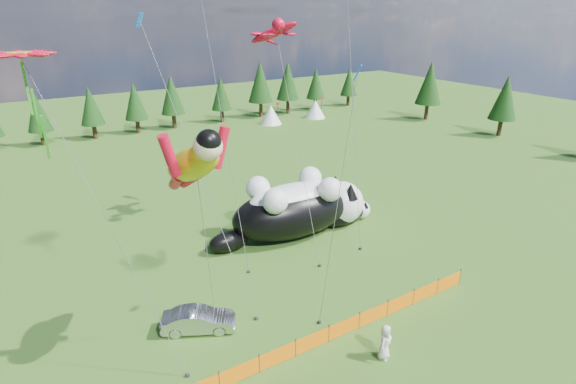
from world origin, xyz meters
The scene contains 13 objects.
ground centered at (0.00, 0.00, 0.00)m, with size 160.00×160.00×0.00m, color #163B0A.
safety_fence centered at (0.00, -3.00, 0.50)m, with size 22.06×0.06×1.10m.
tree_line centered at (0.00, 45.00, 4.00)m, with size 90.00×4.00×8.00m, color black, non-canonical shape.
festival_tents centered at (11.00, 40.00, 1.40)m, with size 50.00×3.20×2.80m, color white, non-canonical shape.
cat_large centered at (6.29, 8.00, 2.19)m, with size 12.78×4.92×4.61m.
cat_small centered at (10.37, 7.51, 0.96)m, with size 5.58×2.21×2.01m.
car centered at (-4.28, 1.35, 0.63)m, with size 1.33×3.83×1.26m, color #B7B7BC.
spectator_e centered at (2.65, -5.30, 0.94)m, with size 0.92×0.60×1.87m, color silver.
superhero_kite centered at (-4.34, 0.10, 9.66)m, with size 5.06×5.37×11.87m.
gecko_kite centered at (6.64, 12.12, 14.27)m, with size 5.34×12.30×16.80m.
flower_kite centered at (-9.77, 3.02, 14.02)m, with size 5.24×5.91×15.25m.
diamond_kite_a centered at (-4.10, 5.90, 14.40)m, with size 3.42×6.24×16.54m.
diamond_kite_c centered at (2.99, -1.65, 12.51)m, with size 2.08×0.85×13.88m.
Camera 1 is at (-10.38, -17.60, 15.75)m, focal length 28.00 mm.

